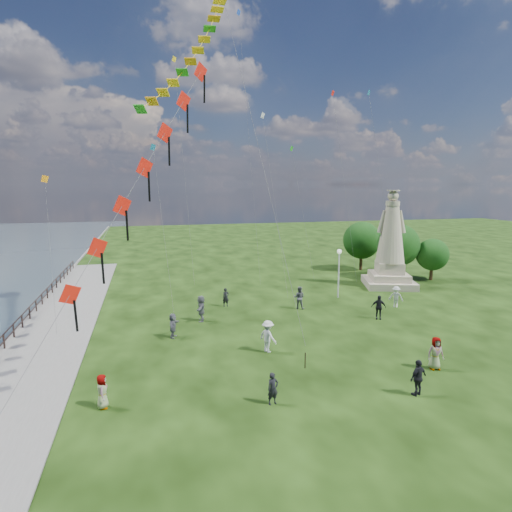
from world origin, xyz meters
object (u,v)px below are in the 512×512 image
object	(u,v)px
person_3	(418,378)
person_11	(201,308)
person_2	(268,336)
person_10	(102,391)
person_4	(436,353)
person_8	(396,297)
person_5	(173,325)
statue	(390,251)
person_9	(379,307)
lamppost	(339,263)
person_0	(273,389)
person_6	(226,297)
person_7	(299,298)

from	to	relation	value
person_3	person_11	size ratio (longest dim) A/B	0.93
person_2	person_10	xyz separation A→B (m)	(-9.01, -4.47, -0.18)
person_4	person_8	bearing A→B (deg)	77.71
person_5	person_11	bearing A→B (deg)	-18.00
statue	person_11	xyz separation A→B (m)	(-19.40, -6.39, -2.60)
person_8	person_3	bearing A→B (deg)	-79.33
person_3	person_9	world-z (taller)	person_9
person_2	person_8	world-z (taller)	person_2
lamppost	person_0	size ratio (longest dim) A/B	2.89
person_5	person_6	world-z (taller)	person_5
person_0	person_4	world-z (taller)	person_4
person_2	person_6	distance (m)	10.25
statue	person_3	size ratio (longest dim) A/B	5.28
statue	person_7	size ratio (longest dim) A/B	5.12
person_2	person_3	xyz separation A→B (m)	(5.44, -6.96, -0.08)
person_0	person_9	bearing A→B (deg)	29.97
person_10	person_3	bearing A→B (deg)	-98.99
person_2	person_9	xyz separation A→B (m)	(9.77, 4.08, -0.06)
statue	person_10	size ratio (longest dim) A/B	5.98
person_5	person_3	bearing A→B (deg)	-116.49
person_5	lamppost	bearing A→B (deg)	-47.44
lamppost	person_5	bearing A→B (deg)	-156.06
person_9	person_6	bearing A→B (deg)	173.71
person_5	person_11	distance (m)	3.74
person_4	person_10	size ratio (longest dim) A/B	1.15
person_6	person_11	size ratio (longest dim) A/B	0.80
person_10	person_9	bearing A→B (deg)	-64.72
person_7	person_9	xyz separation A→B (m)	(4.82, -4.03, -0.01)
statue	person_11	size ratio (longest dim) A/B	4.91
person_2	person_5	world-z (taller)	person_2
person_0	person_11	world-z (taller)	person_11
statue	person_7	xyz separation A→B (m)	(-11.30, -5.17, -2.64)
person_6	person_3	bearing A→B (deg)	-82.52
lamppost	person_11	world-z (taller)	lamppost
statue	person_2	xyz separation A→B (m)	(-16.26, -13.29, -2.59)
person_0	person_7	bearing A→B (deg)	53.53
lamppost	person_3	world-z (taller)	lamppost
lamppost	person_2	distance (m)	14.32
person_4	person_11	world-z (taller)	person_11
statue	person_8	size ratio (longest dim) A/B	5.41
person_7	person_11	distance (m)	8.19
person_5	person_6	bearing A→B (deg)	-17.84
person_3	person_6	size ratio (longest dim) A/B	1.16
person_8	person_11	bearing A→B (deg)	-142.02
person_2	person_0	bearing A→B (deg)	135.93
person_11	person_9	bearing A→B (deg)	87.64
lamppost	person_9	size ratio (longest dim) A/B	2.39
person_4	person_9	xyz separation A→B (m)	(1.61, 8.69, 0.01)
person_3	person_11	xyz separation A→B (m)	(-8.58, 13.86, 0.07)
person_3	person_4	xyz separation A→B (m)	(2.72, 2.35, 0.01)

